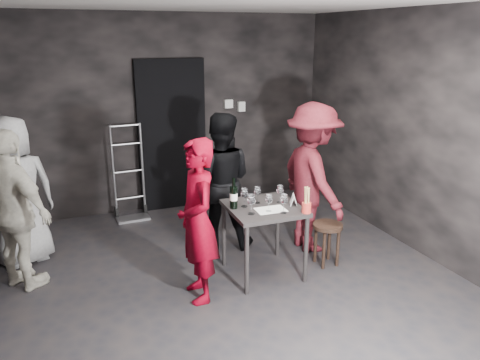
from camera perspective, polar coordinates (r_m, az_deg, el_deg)
name	(u,v)px	position (r m, az deg, el deg)	size (l,w,h in m)	color
floor	(235,285)	(4.81, -0.62, -12.69)	(4.50, 5.00, 0.02)	black
wall_back	(170,114)	(6.65, -8.52, 8.00)	(4.50, 0.04, 2.70)	black
wall_front	(437,284)	(2.30, 22.84, -11.60)	(4.50, 0.04, 2.70)	black
wall_right	(427,136)	(5.50, 21.86, 5.00)	(0.04, 5.00, 2.70)	black
doorway	(172,136)	(6.64, -8.28, 5.37)	(0.95, 0.10, 2.10)	black
wallbox_upper	(228,104)	(6.82, -1.42, 9.27)	(0.12, 0.06, 0.12)	#B7B7B2
wallbox_lower	(241,107)	(6.90, 0.16, 8.95)	(0.10, 0.06, 0.14)	#B7B7B2
hand_truck	(131,201)	(6.55, -13.15, -2.56)	(0.43, 0.36, 1.29)	#B2B2B7
tasting_table	(264,215)	(4.76, 2.93, -4.33)	(0.72, 0.72, 0.75)	black
stool	(327,233)	(5.14, 10.60, -6.36)	(0.32, 0.32, 0.47)	black
server_red	(198,219)	(4.30, -5.20, -4.75)	(0.58, 0.38, 1.59)	maroon
woman_black	(220,177)	(5.36, -2.42, 0.33)	(0.82, 0.45, 1.68)	black
man_maroon	(313,168)	(5.31, 8.87, 1.42)	(1.25, 0.58, 1.94)	#55141C
bystander_cream	(14,207)	(4.93, -25.80, -2.94)	(0.99, 0.47, 1.69)	beige
bystander_grey	(16,186)	(5.46, -25.67, -0.68)	(0.86, 0.47, 1.76)	gray
tasting_mat	(271,210)	(4.63, 3.76, -3.64)	(0.30, 0.20, 0.00)	white
wine_glass_a	(251,203)	(4.49, 1.40, -2.85)	(0.08, 0.08, 0.22)	white
wine_glass_b	(244,197)	(4.68, 0.54, -2.04)	(0.08, 0.08, 0.21)	white
wine_glass_c	(257,194)	(4.78, 2.15, -1.73)	(0.07, 0.07, 0.19)	white
wine_glass_d	(269,202)	(4.56, 3.54, -2.71)	(0.07, 0.07, 0.20)	white
wine_glass_e	(284,203)	(4.53, 5.37, -2.76)	(0.08, 0.08, 0.21)	white
wine_glass_f	(280,193)	(4.82, 4.90, -1.61)	(0.08, 0.08, 0.20)	white
wine_bottle	(234,197)	(4.63, -0.78, -2.05)	(0.08, 0.08, 0.32)	black
breadstick_cup	(307,200)	(4.56, 8.14, -2.46)	(0.09, 0.09, 0.28)	red
reserved_card	(292,200)	(4.78, 6.36, -2.39)	(0.09, 0.14, 0.11)	white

